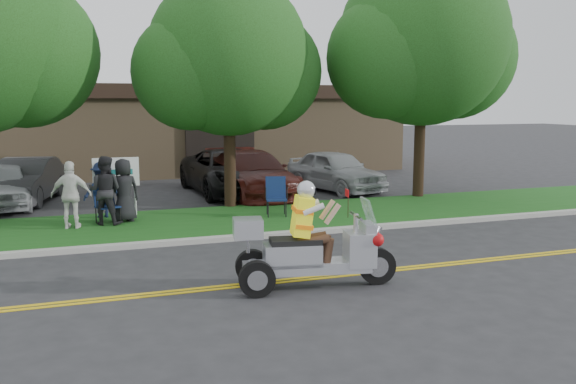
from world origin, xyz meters
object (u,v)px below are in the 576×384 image
object	(u,v)px
trike_scooter	(308,251)
parked_car_mid	(230,172)
parked_car_far_left	(3,185)
spectator_adult_right	(71,195)
lawn_chair_a	(276,194)
lawn_chair_b	(106,201)
parked_car_right	(252,174)
parked_car_left	(26,181)
parked_car_far_right	(335,171)
spectator_adult_mid	(105,190)

from	to	relation	value
trike_scooter	parked_car_mid	world-z (taller)	trike_scooter
parked_car_far_left	spectator_adult_right	bearing A→B (deg)	-69.39
trike_scooter	lawn_chair_a	world-z (taller)	trike_scooter
lawn_chair_b	parked_car_right	xyz separation A→B (m)	(5.07, 3.70, 0.10)
lawn_chair_a	parked_car_right	world-z (taller)	parked_car_right
parked_car_left	parked_car_mid	world-z (taller)	parked_car_mid
trike_scooter	lawn_chair_a	distance (m)	6.45
parked_car_far_left	parked_car_right	world-z (taller)	parked_car_right
parked_car_left	parked_car_far_right	xyz separation A→B (m)	(10.59, -0.97, 0.03)
parked_car_far_right	parked_car_left	bearing A→B (deg)	160.96
lawn_chair_b	parked_car_left	world-z (taller)	parked_car_left
lawn_chair_b	parked_car_far_left	bearing A→B (deg)	105.00
trike_scooter	lawn_chair_b	world-z (taller)	trike_scooter
parked_car_right	parked_car_far_right	xyz separation A→B (m)	(3.27, 0.22, -0.03)
spectator_adult_mid	spectator_adult_right	bearing A→B (deg)	39.10
trike_scooter	parked_car_far_right	xyz separation A→B (m)	(5.21, 10.62, 0.08)
parked_car_left	lawn_chair_b	bearing A→B (deg)	-53.11
parked_car_mid	spectator_adult_mid	bearing A→B (deg)	-136.54
spectator_adult_mid	parked_car_far_left	distance (m)	5.17
parked_car_far_right	trike_scooter	bearing A→B (deg)	-129.92
parked_car_far_left	parked_car_mid	xyz separation A→B (m)	(7.38, 0.38, 0.09)
spectator_adult_right	parked_car_left	distance (m)	5.50
spectator_adult_mid	parked_car_far_right	bearing A→B (deg)	-130.23
parked_car_far_right	lawn_chair_a	bearing A→B (deg)	-144.51
parked_car_left	parked_car_mid	xyz separation A→B (m)	(6.76, -0.40, 0.07)
spectator_adult_mid	spectator_adult_right	world-z (taller)	spectator_adult_mid
trike_scooter	parked_car_left	world-z (taller)	trike_scooter
parked_car_far_left	parked_car_far_right	size ratio (longest dim) A/B	0.93
parked_car_far_left	lawn_chair_a	bearing A→B (deg)	-34.86
spectator_adult_right	trike_scooter	bearing A→B (deg)	135.36
spectator_adult_mid	parked_car_left	size ratio (longest dim) A/B	0.41
lawn_chair_a	parked_car_far_left	world-z (taller)	parked_car_far_left
lawn_chair_b	spectator_adult_right	distance (m)	0.98
spectator_adult_right	parked_car_far_left	xyz separation A→B (m)	(-2.03, 4.53, -0.25)
lawn_chair_a	lawn_chair_b	world-z (taller)	lawn_chair_a
lawn_chair_a	parked_car_mid	size ratio (longest dim) A/B	0.19
lawn_chair_a	parked_car_far_left	size ratio (longest dim) A/B	0.26
lawn_chair_b	spectator_adult_mid	bearing A→B (deg)	-114.08
parked_car_far_left	parked_car_far_right	distance (m)	11.22
parked_car_far_left	parked_car_left	world-z (taller)	parked_car_left
spectator_adult_right	parked_car_left	xyz separation A→B (m)	(-1.41, 5.31, -0.23)
spectator_adult_mid	parked_car_mid	xyz separation A→B (m)	(4.52, 4.68, -0.21)
parked_car_mid	spectator_adult_right	bearing A→B (deg)	-139.97
parked_car_far_right	spectator_adult_right	bearing A→B (deg)	-168.51
parked_car_right	lawn_chair_b	bearing A→B (deg)	-146.98
lawn_chair_b	spectator_adult_mid	xyz separation A→B (m)	(-0.01, -0.20, 0.31)
parked_car_far_left	parked_car_mid	size ratio (longest dim) A/B	0.73
parked_car_right	parked_car_far_right	bearing A→B (deg)	0.70
lawn_chair_b	parked_car_far_right	bearing A→B (deg)	5.15
lawn_chair_a	spectator_adult_right	size ratio (longest dim) A/B	0.63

